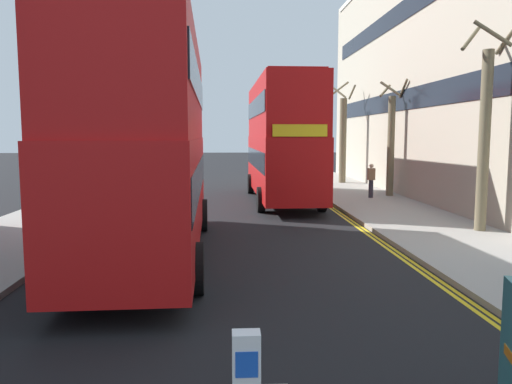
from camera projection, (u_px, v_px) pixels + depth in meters
sidewalk_right at (422, 225)px, 17.33m from camera, size 4.00×80.00×0.14m
sidewalk_left at (35, 229)px, 16.59m from camera, size 4.00×80.00×0.14m
kerb_line_outer at (379, 239)px, 15.24m from camera, size 0.10×56.00×0.01m
kerb_line_inner at (374, 239)px, 15.23m from camera, size 0.10×56.00×0.01m
double_decker_bus_away at (150, 139)px, 12.85m from camera, size 3.01×10.87×5.64m
double_decker_bus_oncoming at (282, 137)px, 23.64m from camera, size 2.92×10.84×5.64m
pedestrian_far at (371, 180)px, 24.16m from camera, size 0.34×0.22×1.62m
street_tree_near at (343, 138)px, 31.66m from camera, size 1.67×1.73×6.39m
street_tree_far at (485, 133)px, 15.58m from camera, size 1.70×1.60×6.61m
street_tree_distant at (391, 142)px, 24.75m from camera, size 1.31×1.35×5.65m
townhouse_terrace_right at (492, 72)px, 25.96m from camera, size 10.08×28.00×12.73m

